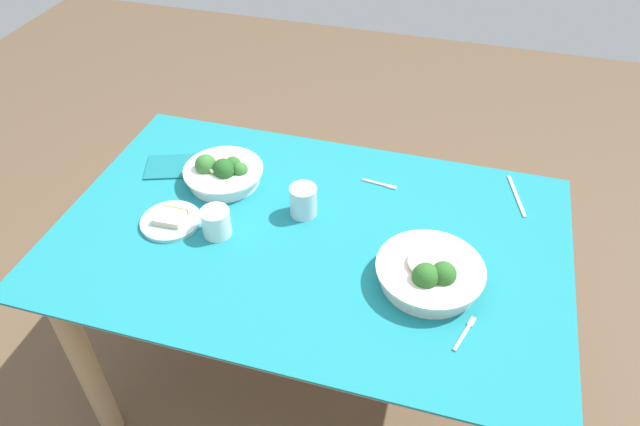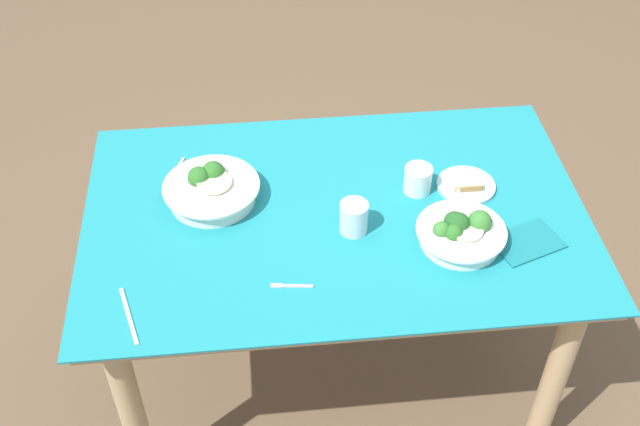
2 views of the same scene
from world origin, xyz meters
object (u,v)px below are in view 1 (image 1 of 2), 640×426
object	(u,v)px
fork_by_far_bowl	(381,184)
napkin_folded_upper	(175,166)
water_glass_side	(216,222)
table_knife_left	(516,196)
broccoli_bowl_far	(430,274)
bread_side_plate	(171,220)
fork_by_near_bowl	(465,332)
broccoli_bowl_near	(223,172)
water_glass_center	(303,201)

from	to	relation	value
fork_by_far_bowl	napkin_folded_upper	world-z (taller)	napkin_folded_upper
water_glass_side	table_knife_left	distance (m)	0.88
broccoli_bowl_far	bread_side_plate	xyz separation A→B (m)	(0.73, -0.03, -0.03)
broccoli_bowl_far	water_glass_side	distance (m)	0.59
table_knife_left	water_glass_side	bearing A→B (deg)	-79.71
fork_by_near_bowl	napkin_folded_upper	bearing A→B (deg)	85.70
table_knife_left	broccoli_bowl_near	bearing A→B (deg)	-94.77
bread_side_plate	water_glass_center	distance (m)	0.38
broccoli_bowl_far	bread_side_plate	distance (m)	0.73
fork_by_far_bowl	fork_by_near_bowl	bearing A→B (deg)	-51.11
bread_side_plate	table_knife_left	xyz separation A→B (m)	(-0.94, -0.39, -0.01)
bread_side_plate	table_knife_left	world-z (taller)	bread_side_plate
fork_by_near_bowl	table_knife_left	bearing A→B (deg)	8.37
napkin_folded_upper	fork_by_far_bowl	bearing A→B (deg)	-171.88
broccoli_bowl_far	water_glass_center	size ratio (longest dim) A/B	2.97
broccoli_bowl_near	bread_side_plate	xyz separation A→B (m)	(0.07, 0.22, -0.03)
table_knife_left	fork_by_far_bowl	bearing A→B (deg)	-97.90
table_knife_left	napkin_folded_upper	bearing A→B (deg)	-97.96
fork_by_far_bowl	table_knife_left	world-z (taller)	same
water_glass_side	bread_side_plate	bearing A→B (deg)	-1.26
broccoli_bowl_far	fork_by_far_bowl	distance (m)	0.41
water_glass_center	bread_side_plate	bearing A→B (deg)	22.23
water_glass_side	napkin_folded_upper	bearing A→B (deg)	-43.92
fork_by_far_bowl	table_knife_left	distance (m)	0.40
water_glass_center	water_glass_side	size ratio (longest dim) A/B	1.15
bread_side_plate	fork_by_far_bowl	distance (m)	0.63
bread_side_plate	fork_by_far_bowl	size ratio (longest dim) A/B	1.56
bread_side_plate	fork_by_far_bowl	world-z (taller)	bread_side_plate
water_glass_side	fork_by_near_bowl	distance (m)	0.71
fork_by_far_bowl	broccoli_bowl_far	bearing A→B (deg)	-54.10
bread_side_plate	broccoli_bowl_far	bearing A→B (deg)	177.81
broccoli_bowl_near	water_glass_side	xyz separation A→B (m)	(-0.07, 0.22, 0.01)
napkin_folded_upper	bread_side_plate	bearing A→B (deg)	114.33
broccoli_bowl_far	fork_by_near_bowl	world-z (taller)	broccoli_bowl_far
broccoli_bowl_far	broccoli_bowl_near	world-z (taller)	broccoli_bowl_far
broccoli_bowl_near	water_glass_side	bearing A→B (deg)	108.63
broccoli_bowl_far	fork_by_far_bowl	size ratio (longest dim) A/B	2.51
broccoli_bowl_far	fork_by_near_bowl	bearing A→B (deg)	128.90
fork_by_far_bowl	napkin_folded_upper	size ratio (longest dim) A/B	0.61
bread_side_plate	water_glass_side	size ratio (longest dim) A/B	2.12
fork_by_far_bowl	table_knife_left	size ratio (longest dim) A/B	0.57
fork_by_near_bowl	bread_side_plate	bearing A→B (deg)	97.85
broccoli_bowl_near	napkin_folded_upper	size ratio (longest dim) A/B	1.34
broccoli_bowl_near	table_knife_left	size ratio (longest dim) A/B	1.27
bread_side_plate	napkin_folded_upper	size ratio (longest dim) A/B	0.95
bread_side_plate	water_glass_center	xyz separation A→B (m)	(-0.35, -0.14, 0.04)
water_glass_center	napkin_folded_upper	bearing A→B (deg)	-12.10
fork_by_near_bowl	broccoli_bowl_near	bearing A→B (deg)	82.54
broccoli_bowl_near	bread_side_plate	bearing A→B (deg)	72.01
broccoli_bowl_near	table_knife_left	xyz separation A→B (m)	(-0.87, -0.17, -0.03)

